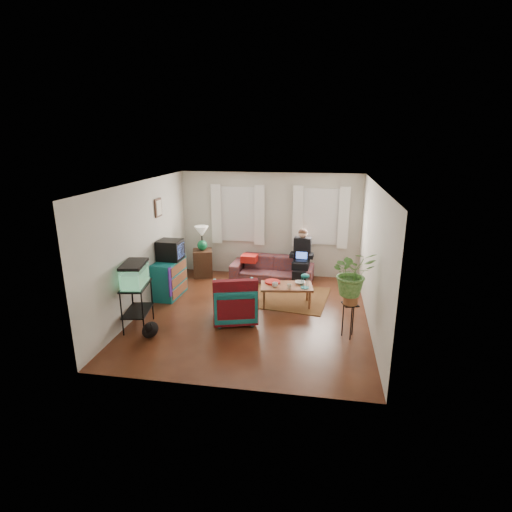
% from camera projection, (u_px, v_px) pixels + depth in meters
% --- Properties ---
extents(floor, '(4.50, 5.00, 0.01)m').
position_uv_depth(floor, '(253.00, 314.00, 8.03)').
color(floor, '#4F2B14').
rests_on(floor, ground).
extents(ceiling, '(4.50, 5.00, 0.01)m').
position_uv_depth(ceiling, '(252.00, 184.00, 7.29)').
color(ceiling, white).
rests_on(ceiling, wall_back).
extents(wall_back, '(4.50, 0.01, 2.60)m').
position_uv_depth(wall_back, '(270.00, 225.00, 10.02)').
color(wall_back, silver).
rests_on(wall_back, floor).
extents(wall_front, '(4.50, 0.01, 2.60)m').
position_uv_depth(wall_front, '(220.00, 303.00, 5.30)').
color(wall_front, silver).
rests_on(wall_front, floor).
extents(wall_left, '(0.01, 5.00, 2.60)m').
position_uv_depth(wall_left, '(143.00, 247.00, 8.02)').
color(wall_left, silver).
rests_on(wall_left, floor).
extents(wall_right, '(0.01, 5.00, 2.60)m').
position_uv_depth(wall_right, '(373.00, 258.00, 7.31)').
color(wall_right, silver).
rests_on(wall_right, floor).
extents(window_left, '(1.08, 0.04, 1.38)m').
position_uv_depth(window_left, '(238.00, 214.00, 10.06)').
color(window_left, white).
rests_on(window_left, wall_back).
extents(window_right, '(1.08, 0.04, 1.38)m').
position_uv_depth(window_right, '(321.00, 217.00, 9.74)').
color(window_right, white).
rests_on(window_right, wall_back).
extents(curtains_left, '(1.36, 0.06, 1.50)m').
position_uv_depth(curtains_left, '(238.00, 215.00, 9.99)').
color(curtains_left, white).
rests_on(curtains_left, wall_back).
extents(curtains_right, '(1.36, 0.06, 1.50)m').
position_uv_depth(curtains_right, '(320.00, 217.00, 9.66)').
color(curtains_right, white).
rests_on(curtains_right, wall_back).
extents(picture_frame, '(0.04, 0.32, 0.40)m').
position_uv_depth(picture_frame, '(159.00, 208.00, 8.63)').
color(picture_frame, '#3D2616').
rests_on(picture_frame, wall_left).
extents(area_rug, '(2.20, 1.86, 0.01)m').
position_uv_depth(area_rug, '(281.00, 296.00, 8.91)').
color(area_rug, maroon).
rests_on(area_rug, floor).
extents(sofa, '(2.05, 0.92, 0.78)m').
position_uv_depth(sofa, '(272.00, 265.00, 9.84)').
color(sofa, brown).
rests_on(sofa, floor).
extents(seated_person, '(0.54, 0.65, 1.20)m').
position_uv_depth(seated_person, '(302.00, 259.00, 9.62)').
color(seated_person, black).
rests_on(seated_person, sofa).
extents(side_table, '(0.58, 0.58, 0.68)m').
position_uv_depth(side_table, '(203.00, 263.00, 10.14)').
color(side_table, '#3A2016').
rests_on(side_table, floor).
extents(table_lamp, '(0.44, 0.44, 0.63)m').
position_uv_depth(table_lamp, '(202.00, 239.00, 9.96)').
color(table_lamp, white).
rests_on(table_lamp, side_table).
extents(dresser, '(0.50, 0.94, 0.82)m').
position_uv_depth(dresser, '(170.00, 278.00, 8.85)').
color(dresser, '#125C71').
rests_on(dresser, floor).
extents(crt_tv, '(0.53, 0.48, 0.44)m').
position_uv_depth(crt_tv, '(170.00, 250.00, 8.75)').
color(crt_tv, black).
rests_on(crt_tv, dresser).
extents(aquarium_stand, '(0.54, 0.81, 0.83)m').
position_uv_depth(aquarium_stand, '(138.00, 306.00, 7.36)').
color(aquarium_stand, black).
rests_on(aquarium_stand, floor).
extents(aquarium, '(0.48, 0.73, 0.44)m').
position_uv_depth(aquarium, '(135.00, 274.00, 7.18)').
color(aquarium, '#7FD899').
rests_on(aquarium, aquarium_stand).
extents(black_cat, '(0.38, 0.47, 0.34)m').
position_uv_depth(black_cat, '(150.00, 328.00, 7.06)').
color(black_cat, black).
rests_on(black_cat, floor).
extents(armchair, '(0.98, 0.95, 0.82)m').
position_uv_depth(armchair, '(235.00, 300.00, 7.67)').
color(armchair, '#115D67').
rests_on(armchair, floor).
extents(serape_throw, '(0.85, 0.41, 0.68)m').
position_uv_depth(serape_throw, '(236.00, 298.00, 7.31)').
color(serape_throw, '#9E0A0A').
rests_on(serape_throw, armchair).
extents(coffee_table, '(1.14, 0.73, 0.44)m').
position_uv_depth(coffee_table, '(286.00, 295.00, 8.40)').
color(coffee_table, brown).
rests_on(coffee_table, floor).
extents(cup_a, '(0.14, 0.14, 0.10)m').
position_uv_depth(cup_a, '(275.00, 285.00, 8.24)').
color(cup_a, white).
rests_on(cup_a, coffee_table).
extents(cup_b, '(0.11, 0.11, 0.09)m').
position_uv_depth(cup_b, '(289.00, 286.00, 8.16)').
color(cup_b, beige).
rests_on(cup_b, coffee_table).
extents(bowl, '(0.24, 0.24, 0.05)m').
position_uv_depth(bowl, '(300.00, 283.00, 8.42)').
color(bowl, white).
rests_on(bowl, coffee_table).
extents(snack_tray, '(0.37, 0.37, 0.04)m').
position_uv_depth(snack_tray, '(272.00, 282.00, 8.48)').
color(snack_tray, '#B21414').
rests_on(snack_tray, coffee_table).
extents(birdcage, '(0.20, 0.20, 0.31)m').
position_uv_depth(birdcage, '(305.00, 281.00, 8.15)').
color(birdcage, '#115B6B').
rests_on(birdcage, coffee_table).
extents(plant_stand, '(0.34, 0.34, 0.64)m').
position_uv_depth(plant_stand, '(349.00, 320.00, 7.02)').
color(plant_stand, black).
rests_on(plant_stand, floor).
extents(potted_plant, '(0.88, 0.81, 0.81)m').
position_uv_depth(potted_plant, '(352.00, 280.00, 6.80)').
color(potted_plant, '#599947').
rests_on(potted_plant, plant_stand).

